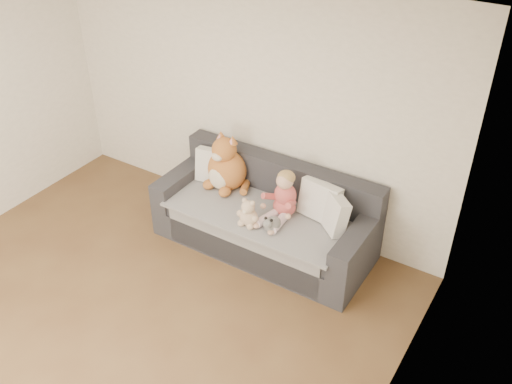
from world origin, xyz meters
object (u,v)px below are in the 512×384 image
Objects in this scene: teddy_bear at (248,215)px; plush_cat at (226,167)px; sofa at (266,219)px; sippy_cup at (247,205)px; toddler at (283,198)px.

plush_cat is at bearing 140.32° from teddy_bear.
sofa is 21.71× the size of sippy_cup.
sofa is 0.29m from sippy_cup.
sofa is at bearing 91.44° from teddy_bear.
sippy_cup is at bearing -159.36° from toddler.
teddy_bear is 0.25m from sippy_cup.
sofa is 0.68m from plush_cat.
toddler is 0.77× the size of plush_cat.
teddy_bear is at bearing -119.83° from toddler.
toddler is 0.38m from sippy_cup.
teddy_bear is at bearing -31.84° from plush_cat.
teddy_bear is (0.55, -0.44, -0.12)m from plush_cat.
teddy_bear reaches higher than sippy_cup.
sippy_cup is at bearing 123.34° from teddy_bear.
sippy_cup is (-0.12, -0.15, 0.22)m from sofa.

